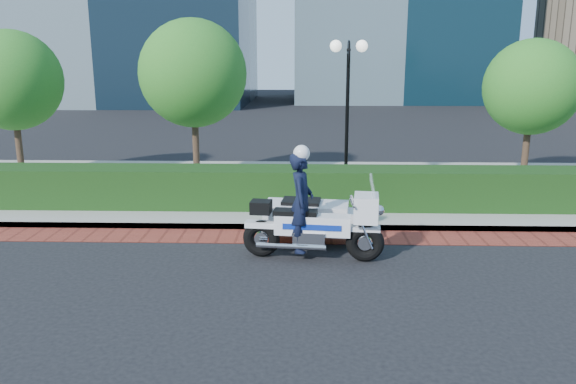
{
  "coord_description": "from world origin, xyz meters",
  "views": [
    {
      "loc": [
        -0.19,
        -10.43,
        3.9
      ],
      "look_at": [
        -0.54,
        1.63,
        1.0
      ],
      "focal_mm": 35.0,
      "sensor_mm": 36.0,
      "label": 1
    }
  ],
  "objects_px": {
    "tree_c": "(532,87)",
    "police_motorcycle": "(309,215)",
    "tree_b": "(193,74)",
    "lamppost": "(348,93)",
    "tree_a": "(12,81)"
  },
  "relations": [
    {
      "from": "lamppost",
      "to": "tree_c",
      "type": "distance_m",
      "value": 5.65
    },
    {
      "from": "tree_b",
      "to": "tree_c",
      "type": "relative_size",
      "value": 1.14
    },
    {
      "from": "tree_c",
      "to": "tree_a",
      "type": "bearing_deg",
      "value": 180.0
    },
    {
      "from": "lamppost",
      "to": "tree_a",
      "type": "xyz_separation_m",
      "value": [
        -10.0,
        1.3,
        0.26
      ]
    },
    {
      "from": "tree_a",
      "to": "police_motorcycle",
      "type": "height_order",
      "value": "tree_a"
    },
    {
      "from": "tree_a",
      "to": "tree_c",
      "type": "bearing_deg",
      "value": -0.0
    },
    {
      "from": "tree_c",
      "to": "police_motorcycle",
      "type": "xyz_separation_m",
      "value": [
        -6.58,
        -5.97,
        -2.27
      ]
    },
    {
      "from": "police_motorcycle",
      "to": "tree_c",
      "type": "bearing_deg",
      "value": 48.5
    },
    {
      "from": "tree_c",
      "to": "tree_b",
      "type": "bearing_deg",
      "value": 180.0
    },
    {
      "from": "lamppost",
      "to": "tree_a",
      "type": "distance_m",
      "value": 10.09
    },
    {
      "from": "lamppost",
      "to": "tree_b",
      "type": "bearing_deg",
      "value": 163.89
    },
    {
      "from": "tree_c",
      "to": "police_motorcycle",
      "type": "distance_m",
      "value": 9.17
    },
    {
      "from": "lamppost",
      "to": "tree_b",
      "type": "xyz_separation_m",
      "value": [
        -4.5,
        1.3,
        0.48
      ]
    },
    {
      "from": "lamppost",
      "to": "tree_a",
      "type": "height_order",
      "value": "tree_a"
    },
    {
      "from": "tree_a",
      "to": "police_motorcycle",
      "type": "distance_m",
      "value": 11.01
    }
  ]
}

